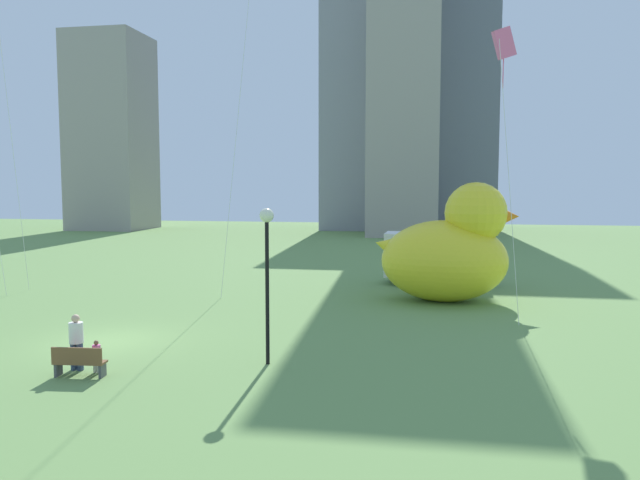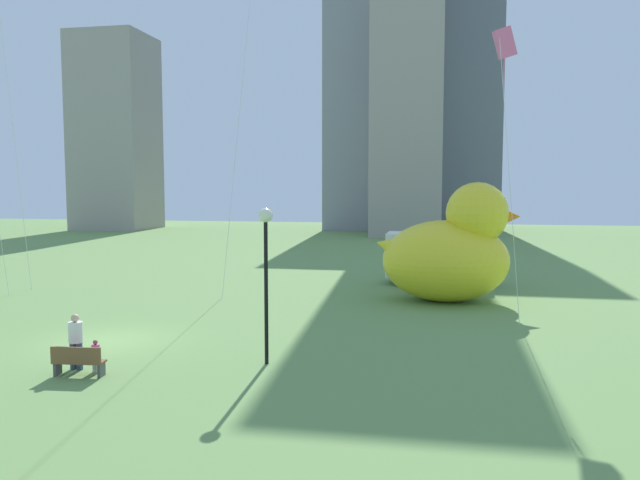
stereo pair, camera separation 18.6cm
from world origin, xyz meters
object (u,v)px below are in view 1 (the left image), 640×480
(giant_inflatable_duck, at_px, (449,251))
(kite_pink, at_px, (504,45))
(person_adult, at_px, (76,339))
(lamppost, at_px, (267,250))
(park_bench, at_px, (79,361))
(box_truck, at_px, (432,259))
(person_child, at_px, (97,355))

(giant_inflatable_duck, xyz_separation_m, kite_pink, (1.79, -4.50, 8.47))
(person_adult, relative_size, kite_pink, 0.15)
(lamppost, bearing_deg, giant_inflatable_duck, 63.70)
(park_bench, distance_m, lamppost, 6.29)
(person_adult, xyz_separation_m, lamppost, (5.44, 1.63, 2.62))
(lamppost, height_order, box_truck, lamppost)
(box_truck, relative_size, kite_pink, 0.48)
(giant_inflatable_duck, bearing_deg, person_child, -127.94)
(giant_inflatable_duck, bearing_deg, person_adult, -130.17)
(park_bench, bearing_deg, box_truck, 62.30)
(person_adult, height_order, lamppost, lamppost)
(person_adult, xyz_separation_m, box_truck, (10.39, 18.30, 0.50))
(giant_inflatable_duck, relative_size, box_truck, 1.23)
(park_bench, xyz_separation_m, person_child, (0.28, 0.47, 0.07))
(lamppost, bearing_deg, kite_pink, 43.37)
(giant_inflatable_duck, height_order, box_truck, giant_inflatable_duck)
(person_adult, bearing_deg, park_bench, -54.54)
(lamppost, height_order, kite_pink, kite_pink)
(park_bench, relative_size, person_child, 1.55)
(person_child, bearing_deg, park_bench, -121.08)
(person_child, bearing_deg, box_truck, 62.39)
(lamppost, bearing_deg, person_adult, -163.29)
(giant_inflatable_duck, bearing_deg, kite_pink, -68.30)
(box_truck, bearing_deg, lamppost, -106.53)
(person_child, relative_size, lamppost, 0.20)
(person_child, bearing_deg, lamppost, 20.82)
(lamppost, xyz_separation_m, kite_pink, (7.53, 7.11, 7.32))
(giant_inflatable_duck, height_order, lamppost, giant_inflatable_duck)
(lamppost, relative_size, box_truck, 0.87)
(person_child, distance_m, lamppost, 5.87)
(giant_inflatable_duck, distance_m, box_truck, 5.21)
(park_bench, distance_m, person_child, 0.56)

